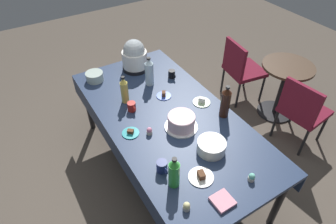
{
  "coord_description": "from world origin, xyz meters",
  "views": [
    {
      "loc": [
        1.67,
        -1.02,
        2.51
      ],
      "look_at": [
        0.0,
        0.0,
        0.8
      ],
      "focal_mm": 30.94,
      "sensor_mm": 36.0,
      "label": 1
    }
  ],
  "objects_px": {
    "potluck_table": "(168,121)",
    "soda_bottle_cola": "(225,102)",
    "ceramic_snack_bowl": "(211,146)",
    "soda_bottle_water": "(149,72)",
    "dessert_plate_sage": "(202,102)",
    "maroon_chair_right": "(302,109)",
    "cupcake_vanilla": "(187,206)",
    "dessert_plate_white": "(201,176)",
    "cupcake_mint": "(149,131)",
    "coffee_mug_black": "(172,74)",
    "dessert_plate_cobalt": "(164,95)",
    "soda_bottle_lime_soda": "(174,173)",
    "glass_salad_bowl": "(95,76)",
    "round_cafe_table": "(284,81)",
    "coffee_mug_red": "(132,107)",
    "maroon_chair_left": "(241,67)",
    "soda_bottle_ginger_ale": "(124,90)",
    "dessert_plate_teal": "(131,133)",
    "coffee_mug_navy": "(162,167)",
    "cupcake_lemon": "(252,177)",
    "frosted_layer_cake": "(181,122)",
    "slow_cooker": "(134,56)"
  },
  "relations": [
    {
      "from": "dessert_plate_cobalt",
      "to": "cupcake_mint",
      "type": "relative_size",
      "value": 2.17
    },
    {
      "from": "dessert_plate_sage",
      "to": "maroon_chair_right",
      "type": "height_order",
      "value": "maroon_chair_right"
    },
    {
      "from": "frosted_layer_cake",
      "to": "cupcake_vanilla",
      "type": "relative_size",
      "value": 4.26
    },
    {
      "from": "round_cafe_table",
      "to": "soda_bottle_water",
      "type": "bearing_deg",
      "value": -106.88
    },
    {
      "from": "cupcake_lemon",
      "to": "soda_bottle_lime_soda",
      "type": "xyz_separation_m",
      "value": [
        -0.26,
        -0.5,
        0.1
      ]
    },
    {
      "from": "dessert_plate_sage",
      "to": "coffee_mug_black",
      "type": "distance_m",
      "value": 0.51
    },
    {
      "from": "dessert_plate_teal",
      "to": "dessert_plate_cobalt",
      "type": "bearing_deg",
      "value": 120.37
    },
    {
      "from": "potluck_table",
      "to": "soda_bottle_cola",
      "type": "xyz_separation_m",
      "value": [
        0.25,
        0.44,
        0.21
      ]
    },
    {
      "from": "dessert_plate_cobalt",
      "to": "cupcake_lemon",
      "type": "height_order",
      "value": "cupcake_lemon"
    },
    {
      "from": "dessert_plate_white",
      "to": "coffee_mug_red",
      "type": "height_order",
      "value": "coffee_mug_red"
    },
    {
      "from": "dessert_plate_sage",
      "to": "dessert_plate_cobalt",
      "type": "height_order",
      "value": "dessert_plate_sage"
    },
    {
      "from": "dessert_plate_white",
      "to": "cupcake_mint",
      "type": "distance_m",
      "value": 0.6
    },
    {
      "from": "soda_bottle_lime_soda",
      "to": "soda_bottle_cola",
      "type": "xyz_separation_m",
      "value": [
        -0.39,
        0.78,
        0.02
      ]
    },
    {
      "from": "soda_bottle_water",
      "to": "soda_bottle_cola",
      "type": "height_order",
      "value": "soda_bottle_cola"
    },
    {
      "from": "potluck_table",
      "to": "coffee_mug_navy",
      "type": "relative_size",
      "value": 17.74
    },
    {
      "from": "dessert_plate_cobalt",
      "to": "soda_bottle_cola",
      "type": "distance_m",
      "value": 0.63
    },
    {
      "from": "potluck_table",
      "to": "soda_bottle_water",
      "type": "distance_m",
      "value": 0.57
    },
    {
      "from": "coffee_mug_black",
      "to": "round_cafe_table",
      "type": "distance_m",
      "value": 1.42
    },
    {
      "from": "soda_bottle_cola",
      "to": "cupcake_mint",
      "type": "bearing_deg",
      "value": -101.63
    },
    {
      "from": "soda_bottle_lime_soda",
      "to": "coffee_mug_navy",
      "type": "relative_size",
      "value": 2.26
    },
    {
      "from": "potluck_table",
      "to": "soda_bottle_cola",
      "type": "height_order",
      "value": "soda_bottle_cola"
    },
    {
      "from": "ceramic_snack_bowl",
      "to": "soda_bottle_water",
      "type": "distance_m",
      "value": 1.06
    },
    {
      "from": "ceramic_snack_bowl",
      "to": "cupcake_mint",
      "type": "distance_m",
      "value": 0.54
    },
    {
      "from": "potluck_table",
      "to": "coffee_mug_navy",
      "type": "bearing_deg",
      "value": -35.42
    },
    {
      "from": "dessert_plate_teal",
      "to": "coffee_mug_black",
      "type": "bearing_deg",
      "value": 125.52
    },
    {
      "from": "cupcake_lemon",
      "to": "soda_bottle_ginger_ale",
      "type": "distance_m",
      "value": 1.37
    },
    {
      "from": "glass_salad_bowl",
      "to": "cupcake_mint",
      "type": "distance_m",
      "value": 1.0
    },
    {
      "from": "ceramic_snack_bowl",
      "to": "dessert_plate_teal",
      "type": "distance_m",
      "value": 0.69
    },
    {
      "from": "cupcake_vanilla",
      "to": "coffee_mug_red",
      "type": "xyz_separation_m",
      "value": [
        -1.1,
        0.13,
        0.01
      ]
    },
    {
      "from": "soda_bottle_lime_soda",
      "to": "cupcake_mint",
      "type": "bearing_deg",
      "value": 170.26
    },
    {
      "from": "soda_bottle_water",
      "to": "frosted_layer_cake",
      "type": "bearing_deg",
      "value": -6.09
    },
    {
      "from": "dessert_plate_sage",
      "to": "soda_bottle_lime_soda",
      "type": "height_order",
      "value": "soda_bottle_lime_soda"
    },
    {
      "from": "cupcake_vanilla",
      "to": "soda_bottle_water",
      "type": "xyz_separation_m",
      "value": [
        -1.38,
        0.48,
        0.11
      ]
    },
    {
      "from": "cupcake_vanilla",
      "to": "cupcake_lemon",
      "type": "bearing_deg",
      "value": 84.48
    },
    {
      "from": "cupcake_mint",
      "to": "soda_bottle_cola",
      "type": "height_order",
      "value": "soda_bottle_cola"
    },
    {
      "from": "coffee_mug_red",
      "to": "maroon_chair_right",
      "type": "relative_size",
      "value": 0.14
    },
    {
      "from": "dessert_plate_white",
      "to": "cupcake_vanilla",
      "type": "height_order",
      "value": "cupcake_vanilla"
    },
    {
      "from": "soda_bottle_lime_soda",
      "to": "dessert_plate_teal",
      "type": "bearing_deg",
      "value": -175.99
    },
    {
      "from": "dessert_plate_cobalt",
      "to": "soda_bottle_water",
      "type": "distance_m",
      "value": 0.29
    },
    {
      "from": "cupcake_mint",
      "to": "coffee_mug_black",
      "type": "relative_size",
      "value": 0.6
    },
    {
      "from": "coffee_mug_navy",
      "to": "dessert_plate_white",
      "type": "bearing_deg",
      "value": 46.52
    },
    {
      "from": "slow_cooker",
      "to": "cupcake_mint",
      "type": "bearing_deg",
      "value": -19.9
    },
    {
      "from": "dessert_plate_sage",
      "to": "coffee_mug_navy",
      "type": "distance_m",
      "value": 0.89
    },
    {
      "from": "coffee_mug_red",
      "to": "maroon_chair_right",
      "type": "height_order",
      "value": "maroon_chair_right"
    },
    {
      "from": "soda_bottle_lime_soda",
      "to": "maroon_chair_left",
      "type": "relative_size",
      "value": 0.33
    },
    {
      "from": "soda_bottle_lime_soda",
      "to": "soda_bottle_cola",
      "type": "relative_size",
      "value": 0.87
    },
    {
      "from": "slow_cooker",
      "to": "soda_bottle_lime_soda",
      "type": "relative_size",
      "value": 1.25
    },
    {
      "from": "frosted_layer_cake",
      "to": "dessert_plate_white",
      "type": "bearing_deg",
      "value": -17.65
    },
    {
      "from": "dessert_plate_white",
      "to": "soda_bottle_ginger_ale",
      "type": "height_order",
      "value": "soda_bottle_ginger_ale"
    },
    {
      "from": "maroon_chair_right",
      "to": "soda_bottle_cola",
      "type": "bearing_deg",
      "value": -98.92
    }
  ]
}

